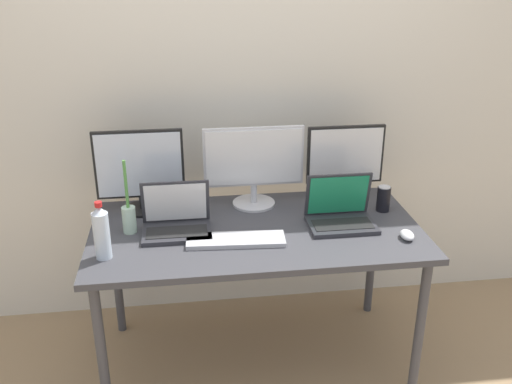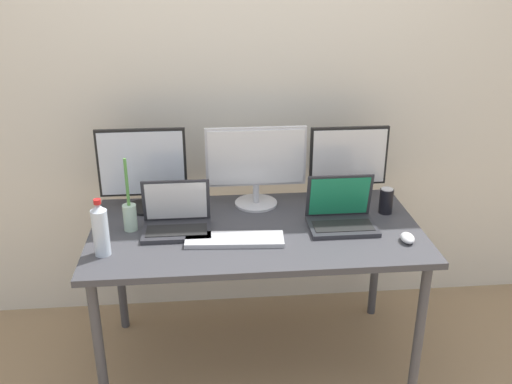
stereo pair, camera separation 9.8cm
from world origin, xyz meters
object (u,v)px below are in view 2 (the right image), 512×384
at_px(keyboard_main, 235,240).
at_px(laptop_silver, 177,219).
at_px(mouse_by_keyboard, 407,238).
at_px(water_bottle, 100,230).
at_px(soda_can_near_keyboard, 386,201).
at_px(bamboo_vase, 130,215).
at_px(monitor_center, 256,164).
at_px(monitor_right, 348,162).
at_px(work_desk, 256,240).
at_px(monitor_left, 142,168).
at_px(laptop_secondary, 341,214).

bearing_deg(keyboard_main, laptop_silver, 155.10).
xyz_separation_m(laptop_silver, keyboard_main, (0.26, -0.14, -0.04)).
height_order(mouse_by_keyboard, water_bottle, water_bottle).
bearing_deg(mouse_by_keyboard, laptop_silver, 173.37).
xyz_separation_m(keyboard_main, soda_can_near_keyboard, (0.75, 0.23, 0.05)).
relative_size(mouse_by_keyboard, bamboo_vase, 0.27).
height_order(monitor_center, mouse_by_keyboard, monitor_center).
distance_m(monitor_center, keyboard_main, 0.46).
xyz_separation_m(monitor_right, bamboo_vase, (-1.06, -0.23, -0.14)).
height_order(work_desk, mouse_by_keyboard, mouse_by_keyboard).
height_order(work_desk, monitor_center, monitor_center).
bearing_deg(monitor_right, soda_can_near_keyboard, -43.77).
bearing_deg(water_bottle, monitor_left, 73.23).
bearing_deg(monitor_left, soda_can_near_keyboard, -7.77).
height_order(water_bottle, bamboo_vase, bamboo_vase).
relative_size(keyboard_main, bamboo_vase, 1.25).
xyz_separation_m(monitor_left, laptop_secondary, (0.92, -0.28, -0.16)).
bearing_deg(mouse_by_keyboard, monitor_center, 148.69).
height_order(monitor_right, soda_can_near_keyboard, monitor_right).
relative_size(work_desk, monitor_right, 3.86).
distance_m(laptop_silver, laptop_secondary, 0.76).
relative_size(monitor_left, mouse_by_keyboard, 4.53).
height_order(soda_can_near_keyboard, bamboo_vase, bamboo_vase).
bearing_deg(keyboard_main, bamboo_vase, 164.70).
relative_size(laptop_silver, soda_can_near_keyboard, 2.44).
height_order(monitor_left, water_bottle, monitor_left).
relative_size(monitor_left, monitor_center, 0.86).
distance_m(laptop_silver, soda_can_near_keyboard, 1.01).
height_order(mouse_by_keyboard, soda_can_near_keyboard, soda_can_near_keyboard).
xyz_separation_m(monitor_left, monitor_right, (1.01, -0.01, -0.00)).
xyz_separation_m(monitor_right, laptop_secondary, (-0.09, -0.27, -0.16)).
bearing_deg(work_desk, bamboo_vase, 176.35).
relative_size(monitor_center, laptop_secondary, 1.60).
bearing_deg(laptop_silver, monitor_center, 33.04).
bearing_deg(water_bottle, bamboo_vase, 67.70).
bearing_deg(water_bottle, work_desk, 15.75).
xyz_separation_m(work_desk, bamboo_vase, (-0.57, 0.04, 0.14)).
bearing_deg(mouse_by_keyboard, monitor_right, 114.95).
relative_size(work_desk, monitor_left, 3.57).
distance_m(laptop_secondary, bamboo_vase, 0.97).
xyz_separation_m(monitor_left, mouse_by_keyboard, (1.17, -0.46, -0.20)).
bearing_deg(laptop_secondary, monitor_right, 71.45).
xyz_separation_m(monitor_left, soda_can_near_keyboard, (1.17, -0.16, -0.15)).
distance_m(laptop_secondary, water_bottle, 1.07).
relative_size(monitor_left, keyboard_main, 0.98).
bearing_deg(monitor_right, mouse_by_keyboard, -70.07).
bearing_deg(monitor_center, work_desk, -95.31).
xyz_separation_m(laptop_silver, mouse_by_keyboard, (1.01, -0.21, -0.04)).
relative_size(laptop_silver, bamboo_vase, 0.89).
height_order(keyboard_main, mouse_by_keyboard, mouse_by_keyboard).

